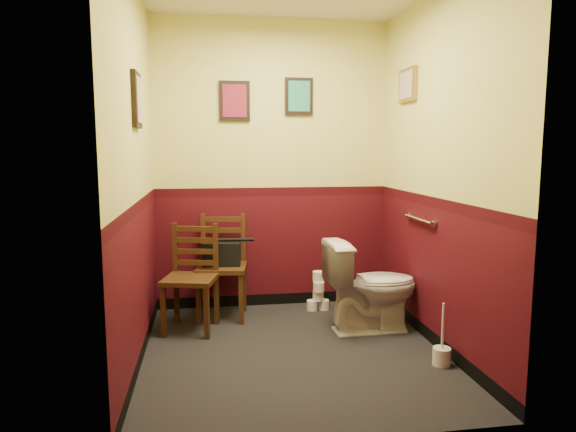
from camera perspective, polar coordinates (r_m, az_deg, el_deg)
The scene contains 16 objects.
floor at distance 3.99m, azimuth 0.58°, elevation -14.89°, with size 2.20×2.40×0.00m, color black.
wall_back at distance 4.87m, azimuth -1.75°, elevation 5.54°, with size 2.20×2.70×0.00m, color #3E0A12.
wall_front at distance 2.51m, azimuth 5.17°, elevation 3.60°, with size 2.20×2.70×0.00m, color #3E0A12.
wall_left at distance 3.67m, azimuth -16.65°, elevation 4.56°, with size 2.40×2.70×0.00m, color #3E0A12.
wall_right at distance 4.02m, azimuth 16.32°, elevation 4.81°, with size 2.40×2.70×0.00m, color #3E0A12.
grab_bar at distance 4.27m, azimuth 14.33°, elevation -0.37°, with size 0.05×0.56×0.06m.
framed_print_back_a at distance 4.84m, azimuth -5.96°, elevation 12.61°, with size 0.28×0.04×0.36m.
framed_print_back_b at distance 4.91m, azimuth 1.22°, elevation 13.15°, with size 0.26×0.04×0.34m.
framed_print_left at distance 3.77m, azimuth -16.42°, elevation 12.25°, with size 0.04×0.30×0.38m.
framed_print_right at distance 4.59m, azimuth 13.14°, elevation 13.98°, with size 0.04×0.34×0.28m.
toilet at distance 4.37m, azimuth 9.22°, elevation -7.72°, with size 0.43×0.77×0.76m, color white.
toilet_brush at distance 3.90m, azimuth 16.70°, elevation -14.59°, with size 0.13×0.13×0.45m.
chair_left at distance 4.40m, azimuth -10.67°, elevation -6.75°, with size 0.50×0.50×0.89m.
chair_right at distance 4.69m, azimuth -7.32°, elevation -5.55°, with size 0.48×0.48×0.92m.
handbag at distance 4.62m, azimuth -7.41°, elevation -4.14°, with size 0.35×0.20×0.25m.
tp_stack at distance 4.90m, azimuth 3.37°, elevation -8.62°, with size 0.21×0.13×0.37m.
Camera 1 is at (-0.61, -3.63, 1.52)m, focal length 32.00 mm.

